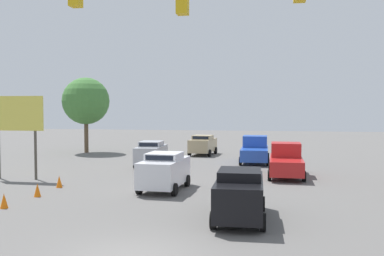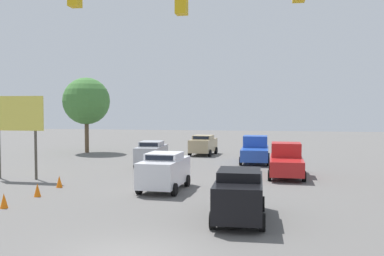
{
  "view_description": "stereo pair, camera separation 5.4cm",
  "coord_description": "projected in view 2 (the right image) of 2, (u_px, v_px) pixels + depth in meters",
  "views": [
    {
      "loc": [
        -3.99,
        11.71,
        4.39
      ],
      "look_at": [
        0.16,
        -11.62,
        3.26
      ],
      "focal_mm": 40.0,
      "sensor_mm": 36.0,
      "label": 1
    },
    {
      "loc": [
        -4.04,
        11.71,
        4.39
      ],
      "look_at": [
        0.16,
        -11.62,
        3.26
      ],
      "focal_mm": 40.0,
      "sensor_mm": 36.0,
      "label": 2
    }
  ],
  "objects": [
    {
      "name": "overhead_signal_span",
      "position": [
        130.0,
        65.0,
        12.33
      ],
      "size": [
        18.98,
        0.38,
        8.72
      ],
      "color": "#939399",
      "rests_on": "ground_plane"
    },
    {
      "name": "sedan_white_withflow_mid",
      "position": [
        164.0,
        171.0,
        22.7
      ],
      "size": [
        2.25,
        4.19,
        2.0
      ],
      "color": "silver",
      "rests_on": "ground_plane"
    },
    {
      "name": "sedan_black_crossing_near",
      "position": [
        239.0,
        194.0,
        16.71
      ],
      "size": [
        2.07,
        4.54,
        1.97
      ],
      "color": "black",
      "rests_on": "ground_plane"
    },
    {
      "name": "sedan_tan_withflow_deep",
      "position": [
        203.0,
        145.0,
        39.7
      ],
      "size": [
        2.39,
        4.0,
        1.83
      ],
      "color": "tan",
      "rests_on": "ground_plane"
    },
    {
      "name": "pickup_truck_blue_oncoming_deep",
      "position": [
        255.0,
        150.0,
        34.07
      ],
      "size": [
        2.29,
        5.08,
        2.12
      ],
      "color": "#234CB2",
      "rests_on": "ground_plane"
    },
    {
      "name": "pickup_truck_red_oncoming_far",
      "position": [
        286.0,
        161.0,
        27.23
      ],
      "size": [
        2.29,
        5.11,
        2.12
      ],
      "color": "red",
      "rests_on": "ground_plane"
    },
    {
      "name": "sedan_silver_withflow_far",
      "position": [
        152.0,
        153.0,
        31.94
      ],
      "size": [
        2.07,
        4.13,
        1.88
      ],
      "color": "#A8AAB2",
      "rests_on": "ground_plane"
    },
    {
      "name": "traffic_cone_second",
      "position": [
        4.0,
        201.0,
        18.64
      ],
      "size": [
        0.34,
        0.34,
        0.66
      ],
      "primitive_type": "cone",
      "color": "orange",
      "rests_on": "ground_plane"
    },
    {
      "name": "traffic_cone_third",
      "position": [
        37.0,
        190.0,
        21.06
      ],
      "size": [
        0.34,
        0.34,
        0.66
      ],
      "primitive_type": "cone",
      "color": "orange",
      "rests_on": "ground_plane"
    },
    {
      "name": "traffic_cone_fourth",
      "position": [
        59.0,
        181.0,
        23.48
      ],
      "size": [
        0.34,
        0.34,
        0.66
      ],
      "primitive_type": "cone",
      "color": "orange",
      "rests_on": "ground_plane"
    },
    {
      "name": "roadside_billboard",
      "position": [
        17.0,
        119.0,
        26.2
      ],
      "size": [
        3.53,
        0.16,
        5.1
      ],
      "color": "#4C473D",
      "rests_on": "ground_plane"
    },
    {
      "name": "tree_horizon_left",
      "position": [
        86.0,
        101.0,
        41.63
      ],
      "size": [
        4.56,
        4.56,
        7.32
      ],
      "color": "brown",
      "rests_on": "ground_plane"
    }
  ]
}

